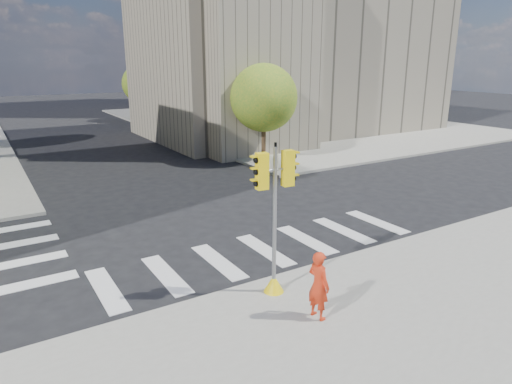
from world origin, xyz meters
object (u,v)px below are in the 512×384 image
at_px(lamp_far, 166,79).
at_px(photographer, 319,285).
at_px(lamp_near, 239,86).
at_px(traffic_signal, 274,232).

distance_m(lamp_far, photographer, 35.92).
bearing_deg(lamp_near, photographer, -114.67).
height_order(traffic_signal, photographer, traffic_signal).
bearing_deg(traffic_signal, lamp_far, 78.88).
distance_m(lamp_near, photographer, 22.82).
xyz_separation_m(traffic_signal, photographer, (0.20, -1.66, -0.87)).
relative_size(lamp_near, traffic_signal, 1.94).
bearing_deg(lamp_far, photographer, -105.27).
distance_m(lamp_near, traffic_signal, 21.31).
bearing_deg(lamp_near, traffic_signal, -117.05).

